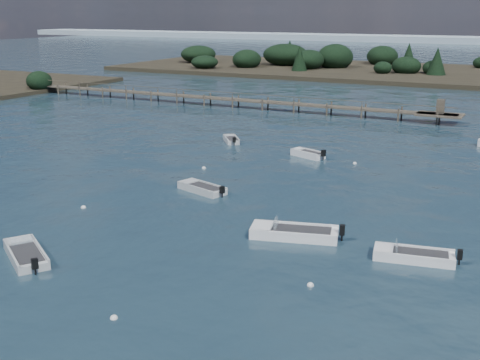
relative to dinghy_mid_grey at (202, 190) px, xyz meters
The scene contains 14 objects.
ground 47.09m from the dinghy_mid_grey, 82.43° to the left, with size 400.00×400.00×0.00m, color #152631.
dinghy_mid_grey is the anchor object (origin of this frame).
dinghy_mid_white_b 16.58m from the dinghy_mid_grey, 19.00° to the right, with size 4.38×2.20×1.07m.
tender_far_white 13.35m from the dinghy_mid_grey, 77.56° to the left, with size 3.43×2.17×1.16m.
dinghy_mid_white_a 10.47m from the dinghy_mid_grey, 29.96° to the right, with size 5.27×3.03×1.21m.
tender_far_grey 16.46m from the dinghy_mid_grey, 110.90° to the left, with size 2.65×2.95×1.02m.
dinghy_near_olive 14.40m from the dinghy_mid_grey, 97.80° to the right, with size 4.29×3.52×1.08m.
buoy_a 18.19m from the dinghy_mid_grey, 70.73° to the right, with size 0.32×0.32×0.32m, color white.
buoy_b 16.08m from the dinghy_mid_grey, 41.20° to the right, with size 0.32×0.32×0.32m, color white.
buoy_c 8.24m from the dinghy_mid_grey, 126.63° to the right, with size 0.32×0.32×0.32m, color white.
buoy_e 14.50m from the dinghy_mid_grey, 60.27° to the left, with size 0.32×0.32×0.32m, color white.
buoy_extra_a 6.39m from the dinghy_mid_grey, 119.37° to the left, with size 0.32×0.32×0.32m, color white.
jetty 38.01m from the dinghy_mid_grey, 114.14° to the left, with size 64.50×3.20×3.40m.
distant_haze 232.32m from the dinghy_mid_grey, 111.14° to the left, with size 280.00×20.00×2.40m, color #93A8B6.
Camera 1 is at (14.59, -21.22, 12.20)m, focal length 45.00 mm.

